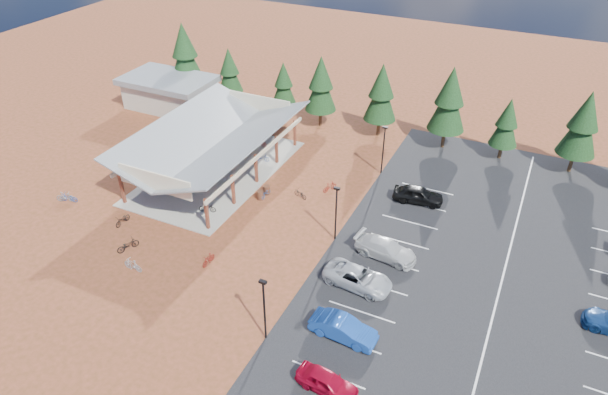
# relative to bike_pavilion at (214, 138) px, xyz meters

# --- Properties ---
(ground) EXTENTS (140.00, 140.00, 0.00)m
(ground) POSITION_rel_bike_pavilion_xyz_m (10.00, -7.00, -3.82)
(ground) COLOR #573316
(ground) RESTS_ON ground
(asphalt_lot) EXTENTS (27.00, 44.00, 0.04)m
(asphalt_lot) POSITION_rel_bike_pavilion_xyz_m (28.50, -4.00, -3.80)
(asphalt_lot) COLOR black
(asphalt_lot) RESTS_ON ground
(concrete_pad) EXTENTS (10.60, 18.60, 0.10)m
(concrete_pad) POSITION_rel_bike_pavilion_xyz_m (0.00, 0.00, -3.77)
(concrete_pad) COLOR gray
(concrete_pad) RESTS_ON ground
(bike_pavilion) EXTENTS (11.65, 19.40, 4.97)m
(bike_pavilion) POSITION_rel_bike_pavilion_xyz_m (0.00, 0.00, 0.00)
(bike_pavilion) COLOR #592219
(bike_pavilion) RESTS_ON concrete_pad
(outbuilding) EXTENTS (11.00, 7.00, 3.90)m
(outbuilding) POSITION_rel_bike_pavilion_xyz_m (-14.00, 11.00, -1.80)
(outbuilding) COLOR #ADA593
(outbuilding) RESTS_ON ground
(lamp_post_0) EXTENTS (0.50, 0.25, 5.14)m
(lamp_post_0) POSITION_rel_bike_pavilion_xyz_m (15.00, -17.00, -0.85)
(lamp_post_0) COLOR black
(lamp_post_0) RESTS_ON ground
(lamp_post_1) EXTENTS (0.50, 0.25, 5.14)m
(lamp_post_1) POSITION_rel_bike_pavilion_xyz_m (15.00, -5.00, -0.85)
(lamp_post_1) COLOR black
(lamp_post_1) RESTS_ON ground
(lamp_post_2) EXTENTS (0.50, 0.25, 5.14)m
(lamp_post_2) POSITION_rel_bike_pavilion_xyz_m (15.00, 7.00, -0.85)
(lamp_post_2) COLOR black
(lamp_post_2) RESTS_ON ground
(trash_bin_0) EXTENTS (0.60, 0.60, 0.90)m
(trash_bin_0) POSITION_rel_bike_pavilion_xyz_m (6.36, -2.42, -3.37)
(trash_bin_0) COLOR #512D1D
(trash_bin_0) RESTS_ON ground
(trash_bin_1) EXTENTS (0.60, 0.60, 0.90)m
(trash_bin_1) POSITION_rel_bike_pavilion_xyz_m (6.46, -1.39, -3.37)
(trash_bin_1) COLOR #512D1D
(trash_bin_1) RESTS_ON ground
(pine_0) EXTENTS (4.11, 4.11, 9.57)m
(pine_0) POSITION_rel_bike_pavilion_xyz_m (-13.91, 14.82, 2.03)
(pine_0) COLOR #382314
(pine_0) RESTS_ON ground
(pine_1) EXTENTS (3.08, 3.08, 7.17)m
(pine_1) POSITION_rel_bike_pavilion_xyz_m (-7.67, 15.14, 0.55)
(pine_1) COLOR #382314
(pine_1) RESTS_ON ground
(pine_2) EXTENTS (2.83, 2.83, 6.59)m
(pine_2) POSITION_rel_bike_pavilion_xyz_m (-0.19, 15.14, 0.20)
(pine_2) COLOR #382314
(pine_2) RESTS_ON ground
(pine_3) EXTENTS (3.59, 3.59, 8.36)m
(pine_3) POSITION_rel_bike_pavilion_xyz_m (5.00, 14.30, 1.28)
(pine_3) COLOR #382314
(pine_3) RESTS_ON ground
(pine_4) EXTENTS (3.60, 3.60, 8.38)m
(pine_4) POSITION_rel_bike_pavilion_xyz_m (11.95, 14.82, 1.30)
(pine_4) COLOR #382314
(pine_4) RESTS_ON ground
(pine_5) EXTENTS (3.92, 3.92, 9.13)m
(pine_5) POSITION_rel_bike_pavilion_xyz_m (19.24, 15.10, 1.75)
(pine_5) COLOR #382314
(pine_5) RESTS_ON ground
(pine_6) EXTENTS (2.88, 2.88, 6.71)m
(pine_6) POSITION_rel_bike_pavilion_xyz_m (25.23, 15.31, 0.27)
(pine_6) COLOR #382314
(pine_6) RESTS_ON ground
(pine_7) EXTENTS (3.71, 3.71, 8.64)m
(pine_7) POSITION_rel_bike_pavilion_xyz_m (32.05, 15.50, 1.45)
(pine_7) COLOR #382314
(pine_7) RESTS_ON ground
(bike_0) EXTENTS (1.54, 0.61, 0.80)m
(bike_0) POSITION_rel_bike_pavilion_xyz_m (-3.64, -5.98, -3.32)
(bike_0) COLOR black
(bike_0) RESTS_ON concrete_pad
(bike_1) EXTENTS (1.84, 0.80, 1.07)m
(bike_1) POSITION_rel_bike_pavilion_xyz_m (-2.85, -1.97, -3.19)
(bike_1) COLOR #9EA3A7
(bike_1) RESTS_ON concrete_pad
(bike_2) EXTENTS (1.92, 1.07, 0.96)m
(bike_2) POSITION_rel_bike_pavilion_xyz_m (-3.39, 1.73, -3.25)
(bike_2) COLOR #27299B
(bike_2) RESTS_ON concrete_pad
(bike_3) EXTENTS (1.93, 0.92, 1.12)m
(bike_3) POSITION_rel_bike_pavilion_xyz_m (-1.57, 5.20, -3.16)
(bike_3) COLOR maroon
(bike_3) RESTS_ON concrete_pad
(bike_4) EXTENTS (1.67, 0.98, 0.83)m
(bike_4) POSITION_rel_bike_pavilion_xyz_m (3.16, -6.38, -3.31)
(bike_4) COLOR black
(bike_4) RESTS_ON concrete_pad
(bike_5) EXTENTS (1.58, 0.46, 0.95)m
(bike_5) POSITION_rel_bike_pavilion_xyz_m (1.42, -1.47, -3.25)
(bike_5) COLOR #9E9FA7
(bike_5) RESTS_ON concrete_pad
(bike_6) EXTENTS (1.70, 1.07, 0.84)m
(bike_6) POSITION_rel_bike_pavilion_xyz_m (3.08, 3.73, -3.30)
(bike_6) COLOR navy
(bike_6) RESTS_ON concrete_pad
(bike_7) EXTENTS (1.71, 0.49, 1.02)m
(bike_7) POSITION_rel_bike_pavilion_xyz_m (1.28, 6.48, -3.21)
(bike_7) COLOR maroon
(bike_7) RESTS_ON concrete_pad
(bike_8) EXTENTS (0.61, 1.73, 0.91)m
(bike_8) POSITION_rel_bike_pavilion_xyz_m (-2.53, -10.99, -3.37)
(bike_8) COLOR black
(bike_8) RESTS_ON ground
(bike_9) EXTENTS (1.77, 1.14, 1.04)m
(bike_9) POSITION_rel_bike_pavilion_xyz_m (-9.70, -10.54, -3.31)
(bike_9) COLOR gray
(bike_9) RESTS_ON ground
(bike_10) EXTENTS (1.76, 0.92, 0.88)m
(bike_10) POSITION_rel_bike_pavilion_xyz_m (-9.40, -10.41, -3.38)
(bike_10) COLOR navy
(bike_10) RESTS_ON ground
(bike_11) EXTENTS (0.49, 1.52, 0.90)m
(bike_11) POSITION_rel_bike_pavilion_xyz_m (7.23, -12.25, -3.37)
(bike_11) COLOR maroon
(bike_11) RESTS_ON ground
(bike_12) EXTENTS (1.35, 2.00, 1.00)m
(bike_12) POSITION_rel_bike_pavilion_xyz_m (0.30, -13.62, -3.33)
(bike_12) COLOR black
(bike_12) RESTS_ON ground
(bike_13) EXTENTS (1.76, 0.55, 1.05)m
(bike_13) POSITION_rel_bike_pavilion_xyz_m (2.36, -15.42, -3.30)
(bike_13) COLOR #9D9EA5
(bike_13) RESTS_ON ground
(bike_14) EXTENTS (0.56, 1.53, 0.80)m
(bike_14) POSITION_rel_bike_pavilion_xyz_m (6.66, -1.83, -3.42)
(bike_14) COLOR #275195
(bike_14) RESTS_ON ground
(bike_15) EXTENTS (1.10, 1.66, 0.97)m
(bike_15) POSITION_rel_bike_pavilion_xyz_m (11.64, 1.66, -3.34)
(bike_15) COLOR maroon
(bike_15) RESTS_ON ground
(bike_16) EXTENTS (1.61, 0.98, 0.80)m
(bike_16) POSITION_rel_bike_pavilion_xyz_m (9.61, -0.57, -3.42)
(bike_16) COLOR black
(bike_16) RESTS_ON ground
(car_0) EXTENTS (4.08, 2.01, 1.34)m
(car_0) POSITION_rel_bike_pavilion_xyz_m (20.35, -19.02, -3.12)
(car_0) COLOR maroon
(car_0) RESTS_ON asphalt_lot
(car_1) EXTENTS (4.67, 1.81, 1.52)m
(car_1) POSITION_rel_bike_pavilion_xyz_m (19.66, -14.69, -3.03)
(car_1) COLOR #19459F
(car_1) RESTS_ON asphalt_lot
(car_2) EXTENTS (5.43, 2.89, 1.45)m
(car_2) POSITION_rel_bike_pavilion_xyz_m (18.74, -9.51, -3.06)
(car_2) COLOR #ADB1B6
(car_2) RESTS_ON asphalt_lot
(car_3) EXTENTS (5.29, 2.70, 1.47)m
(car_3) POSITION_rel_bike_pavilion_xyz_m (19.54, -5.41, -3.05)
(car_3) COLOR #B7B7B7
(car_3) RESTS_ON asphalt_lot
(car_4) EXTENTS (4.75, 2.40, 1.55)m
(car_4) POSITION_rel_bike_pavilion_xyz_m (19.72, 3.44, -3.01)
(car_4) COLOR black
(car_4) RESTS_ON asphalt_lot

